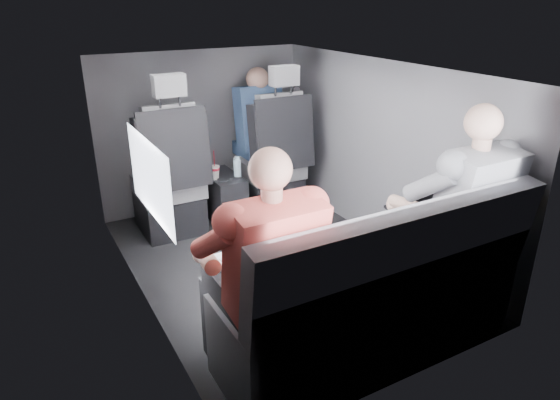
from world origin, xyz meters
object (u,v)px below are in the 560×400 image
front_seat_right (273,168)px  laptop_white (251,256)px  passenger_front_right (258,121)px  passenger_rear_left (260,270)px  rear_bench (374,304)px  soda_cup (215,172)px  center_console (224,197)px  front_seat_left (171,186)px  water_bottle (237,168)px  passenger_rear_right (453,213)px  laptop_black (428,206)px

front_seat_right → laptop_white: bearing=-121.5°
passenger_front_right → passenger_rear_left: bearing=-116.7°
front_seat_right → rear_bench: bearing=-103.3°
soda_cup → laptop_white: size_ratio=0.78×
laptop_white → passenger_front_right: passenger_front_right is taller
rear_bench → passenger_front_right: bearing=78.4°
center_console → rear_bench: size_ratio=0.30×
rear_bench → soda_cup: size_ratio=6.81×
passenger_front_right → front_seat_right: bearing=-88.5°
center_console → soda_cup: 0.28m
front_seat_left → rear_bench: size_ratio=0.79×
passenger_rear_left → center_console: bearing=72.1°
front_seat_right → center_console: (-0.45, 0.04, -0.20)m
center_console → passenger_front_right: (0.44, 0.22, 0.55)m
soda_cup → water_bottle: 0.18m
passenger_rear_right → passenger_front_right: (-0.16, 2.07, 0.10)m
laptop_white → passenger_rear_right: passenger_rear_right is taller
laptop_black → center_console: bearing=108.5°
water_bottle → passenger_rear_left: passenger_rear_left is taller
rear_bench → water_bottle: (0.08, 1.83, 0.17)m
front_seat_right → passenger_rear_left: 2.10m
water_bottle → passenger_rear_right: bearing=-73.5°
water_bottle → laptop_white: bearing=-112.4°
front_seat_left → center_console: 0.49m
front_seat_right → passenger_rear_left: bearing=-120.0°
laptop_white → passenger_front_right: (1.02, 1.93, 0.12)m
laptop_black → passenger_rear_right: size_ratio=0.30×
center_console → passenger_front_right: size_ratio=0.62×
soda_cup → laptop_black: bearing=-68.0°
front_seat_left → rear_bench: 1.96m
passenger_rear_left → passenger_front_right: bearing=63.3°
soda_cup → passenger_front_right: bearing=27.7°
laptop_black → passenger_rear_left: bearing=-172.4°
front_seat_left → passenger_rear_left: (-0.14, -1.81, 0.23)m
front_seat_left → water_bottle: (0.53, -0.07, 0.08)m
water_bottle → passenger_rear_right: passenger_rear_right is taller
front_seat_left → water_bottle: front_seat_left is taller
rear_bench → water_bottle: rear_bench is taller
passenger_rear_right → passenger_front_right: bearing=94.3°
front_seat_left → passenger_rear_right: passenger_rear_right is taller
laptop_white → front_seat_left: bearing=85.7°
water_bottle → laptop_black: laptop_black is taller
passenger_rear_right → front_seat_right: bearing=94.8°
passenger_rear_right → front_seat_left: bearing=120.2°
soda_cup → passenger_rear_right: passenger_rear_right is taller
water_bottle → front_seat_left: bearing=172.7°
rear_bench → laptop_black: bearing=23.9°
front_seat_left → front_seat_right: (0.90, 0.00, 0.00)m
front_seat_left → front_seat_right: same height
passenger_rear_left → passenger_front_right: size_ratio=1.58×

